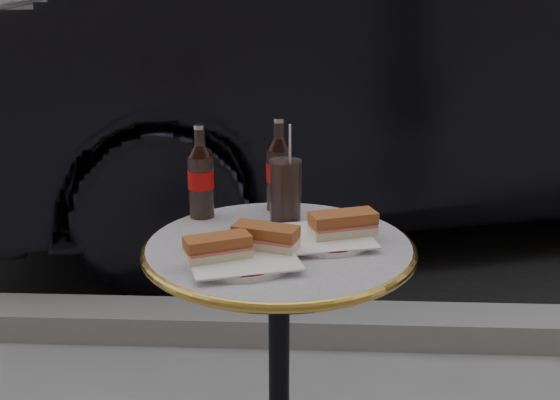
{
  "coord_description": "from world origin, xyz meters",
  "views": [
    {
      "loc": [
        0.07,
        -1.48,
        1.31
      ],
      "look_at": [
        0.0,
        0.05,
        0.82
      ],
      "focal_mm": 45.0,
      "sensor_mm": 36.0,
      "label": 1
    }
  ],
  "objects_px": {
    "bistro_table": "(279,384)",
    "cola_bottle_right": "(279,164)",
    "parked_car": "(418,76)",
    "cola_bottle_left": "(201,171)",
    "plate_left": "(241,258)",
    "plate_right": "(325,239)",
    "cola_glass": "(285,191)"
  },
  "relations": [
    {
      "from": "plate_left",
      "to": "cola_bottle_right",
      "type": "height_order",
      "value": "cola_bottle_right"
    },
    {
      "from": "plate_left",
      "to": "plate_right",
      "type": "bearing_deg",
      "value": 34.75
    },
    {
      "from": "cola_bottle_left",
      "to": "cola_glass",
      "type": "xyz_separation_m",
      "value": [
        0.21,
        -0.04,
        -0.04
      ]
    },
    {
      "from": "bistro_table",
      "to": "plate_left",
      "type": "relative_size",
      "value": 3.11
    },
    {
      "from": "bistro_table",
      "to": "cola_glass",
      "type": "height_order",
      "value": "cola_glass"
    },
    {
      "from": "plate_right",
      "to": "cola_bottle_left",
      "type": "xyz_separation_m",
      "value": [
        -0.31,
        0.16,
        0.11
      ]
    },
    {
      "from": "bistro_table",
      "to": "parked_car",
      "type": "distance_m",
      "value": 2.48
    },
    {
      "from": "cola_bottle_left",
      "to": "parked_car",
      "type": "bearing_deg",
      "value": 68.91
    },
    {
      "from": "cola_bottle_left",
      "to": "bistro_table",
      "type": "bearing_deg",
      "value": -41.43
    },
    {
      "from": "cola_bottle_left",
      "to": "cola_bottle_right",
      "type": "bearing_deg",
      "value": 19.74
    },
    {
      "from": "plate_right",
      "to": "bistro_table",
      "type": "bearing_deg",
      "value": -169.51
    },
    {
      "from": "cola_glass",
      "to": "plate_right",
      "type": "bearing_deg",
      "value": -51.89
    },
    {
      "from": "bistro_table",
      "to": "cola_bottle_right",
      "type": "xyz_separation_m",
      "value": [
        -0.01,
        0.25,
        0.49
      ]
    },
    {
      "from": "cola_bottle_right",
      "to": "cola_glass",
      "type": "xyz_separation_m",
      "value": [
        0.02,
        -0.1,
        -0.04
      ]
    },
    {
      "from": "plate_left",
      "to": "plate_right",
      "type": "relative_size",
      "value": 1.12
    },
    {
      "from": "plate_left",
      "to": "cola_bottle_right",
      "type": "xyz_separation_m",
      "value": [
        0.06,
        0.35,
        0.11
      ]
    },
    {
      "from": "cola_bottle_right",
      "to": "cola_glass",
      "type": "height_order",
      "value": "cola_bottle_right"
    },
    {
      "from": "bistro_table",
      "to": "parked_car",
      "type": "xyz_separation_m",
      "value": [
        0.64,
        2.36,
        0.43
      ]
    },
    {
      "from": "plate_left",
      "to": "cola_glass",
      "type": "distance_m",
      "value": 0.27
    },
    {
      "from": "plate_left",
      "to": "cola_bottle_left",
      "type": "xyz_separation_m",
      "value": [
        -0.13,
        0.28,
        0.11
      ]
    },
    {
      "from": "plate_right",
      "to": "parked_car",
      "type": "relative_size",
      "value": 0.04
    },
    {
      "from": "plate_left",
      "to": "cola_bottle_left",
      "type": "height_order",
      "value": "cola_bottle_left"
    },
    {
      "from": "cola_bottle_right",
      "to": "parked_car",
      "type": "height_order",
      "value": "parked_car"
    },
    {
      "from": "plate_right",
      "to": "cola_glass",
      "type": "height_order",
      "value": "cola_glass"
    },
    {
      "from": "plate_right",
      "to": "cola_bottle_left",
      "type": "height_order",
      "value": "cola_bottle_left"
    },
    {
      "from": "plate_right",
      "to": "cola_bottle_left",
      "type": "bearing_deg",
      "value": 152.66
    },
    {
      "from": "cola_bottle_right",
      "to": "cola_bottle_left",
      "type": "bearing_deg",
      "value": -160.26
    },
    {
      "from": "cola_bottle_left",
      "to": "plate_left",
      "type": "bearing_deg",
      "value": -66.02
    },
    {
      "from": "cola_bottle_left",
      "to": "parked_car",
      "type": "relative_size",
      "value": 0.05
    },
    {
      "from": "bistro_table",
      "to": "parked_car",
      "type": "height_order",
      "value": "parked_car"
    },
    {
      "from": "parked_car",
      "to": "cola_bottle_left",
      "type": "bearing_deg",
      "value": 142.81
    },
    {
      "from": "plate_right",
      "to": "cola_glass",
      "type": "distance_m",
      "value": 0.17
    }
  ]
}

